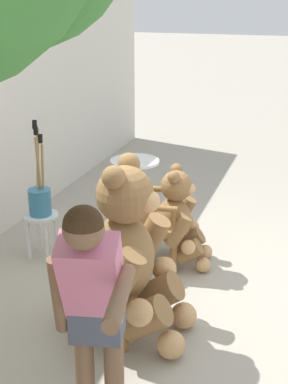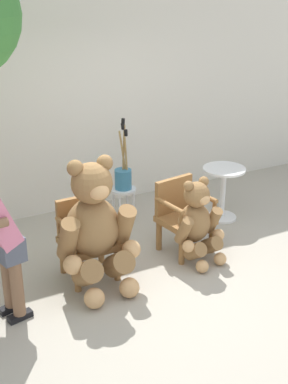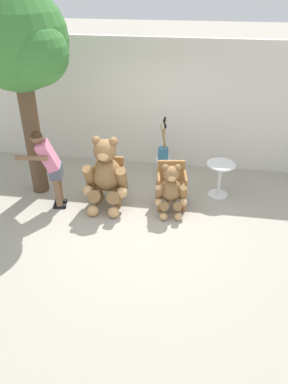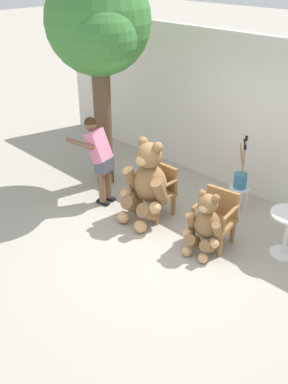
{
  "view_description": "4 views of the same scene",
  "coord_description": "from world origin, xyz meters",
  "px_view_note": "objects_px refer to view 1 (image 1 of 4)",
  "views": [
    {
      "loc": [
        -3.92,
        -0.88,
        2.51
      ],
      "look_at": [
        0.13,
        0.49,
        0.9
      ],
      "focal_mm": 50.0,
      "sensor_mm": 36.0,
      "label": 1
    },
    {
      "loc": [
        -2.43,
        -4.21,
        3.14
      ],
      "look_at": [
        -0.02,
        0.39,
        0.94
      ],
      "focal_mm": 50.0,
      "sensor_mm": 36.0,
      "label": 2
    },
    {
      "loc": [
        1.05,
        -5.59,
        4.0
      ],
      "look_at": [
        0.16,
        0.03,
        0.57
      ],
      "focal_mm": 35.0,
      "sensor_mm": 36.0,
      "label": 3
    },
    {
      "loc": [
        3.66,
        -4.01,
        3.93
      ],
      "look_at": [
        -0.4,
        0.06,
        0.71
      ],
      "focal_mm": 40.0,
      "sensor_mm": 36.0,
      "label": 4
    }
  ],
  "objects_px": {
    "teddy_bear_large": "(131,254)",
    "person_visitor": "(93,302)",
    "white_stool": "(42,224)",
    "round_side_table": "(135,183)",
    "teddy_bear_small": "(179,218)",
    "wooden_chair_right": "(149,217)",
    "brush_bucket": "(40,197)",
    "wooden_chair_left": "(100,276)"
  },
  "relations": [
    {
      "from": "white_stool",
      "to": "round_side_table",
      "type": "height_order",
      "value": "round_side_table"
    },
    {
      "from": "wooden_chair_right",
      "to": "person_visitor",
      "type": "xyz_separation_m",
      "value": [
        -2.22,
        -0.41,
        0.46
      ]
    },
    {
      "from": "brush_bucket",
      "to": "wooden_chair_left",
      "type": "bearing_deg",
      "value": -132.33
    },
    {
      "from": "person_visitor",
      "to": "brush_bucket",
      "type": "height_order",
      "value": "person_visitor"
    },
    {
      "from": "person_visitor",
      "to": "white_stool",
      "type": "height_order",
      "value": "person_visitor"
    },
    {
      "from": "wooden_chair_right",
      "to": "person_visitor",
      "type": "distance_m",
      "value": 2.3
    },
    {
      "from": "wooden_chair_left",
      "to": "person_visitor",
      "type": "relative_size",
      "value": 0.56
    },
    {
      "from": "teddy_bear_large",
      "to": "person_visitor",
      "type": "xyz_separation_m",
      "value": [
        -1.01,
        -0.15,
        0.22
      ]
    },
    {
      "from": "teddy_bear_large",
      "to": "person_visitor",
      "type": "height_order",
      "value": "person_visitor"
    },
    {
      "from": "person_visitor",
      "to": "white_stool",
      "type": "xyz_separation_m",
      "value": [
        1.94,
        1.43,
        -0.56
      ]
    },
    {
      "from": "wooden_chair_left",
      "to": "round_side_table",
      "type": "bearing_deg",
      "value": 12.53
    },
    {
      "from": "wooden_chair_left",
      "to": "teddy_bear_small",
      "type": "xyz_separation_m",
      "value": [
        1.23,
        -0.29,
        0.02
      ]
    },
    {
      "from": "person_visitor",
      "to": "round_side_table",
      "type": "xyz_separation_m",
      "value": [
        3.14,
        0.88,
        -0.47
      ]
    },
    {
      "from": "wooden_chair_right",
      "to": "wooden_chair_left",
      "type": "bearing_deg",
      "value": 179.97
    },
    {
      "from": "teddy_bear_small",
      "to": "round_side_table",
      "type": "height_order",
      "value": "teddy_bear_small"
    },
    {
      "from": "wooden_chair_right",
      "to": "teddy_bear_small",
      "type": "xyz_separation_m",
      "value": [
        0.02,
        -0.29,
        0.02
      ]
    },
    {
      "from": "person_visitor",
      "to": "teddy_bear_large",
      "type": "bearing_deg",
      "value": 8.43
    },
    {
      "from": "wooden_chair_right",
      "to": "white_stool",
      "type": "height_order",
      "value": "wooden_chair_right"
    },
    {
      "from": "person_visitor",
      "to": "brush_bucket",
      "type": "xyz_separation_m",
      "value": [
        1.94,
        1.43,
        -0.28
      ]
    },
    {
      "from": "white_stool",
      "to": "brush_bucket",
      "type": "distance_m",
      "value": 0.28
    },
    {
      "from": "wooden_chair_right",
      "to": "teddy_bear_large",
      "type": "distance_m",
      "value": 1.26
    },
    {
      "from": "wooden_chair_right",
      "to": "brush_bucket",
      "type": "height_order",
      "value": "brush_bucket"
    },
    {
      "from": "white_stool",
      "to": "wooden_chair_right",
      "type": "bearing_deg",
      "value": -74.84
    },
    {
      "from": "white_stool",
      "to": "brush_bucket",
      "type": "height_order",
      "value": "brush_bucket"
    },
    {
      "from": "wooden_chair_left",
      "to": "teddy_bear_small",
      "type": "distance_m",
      "value": 1.26
    },
    {
      "from": "teddy_bear_large",
      "to": "teddy_bear_small",
      "type": "bearing_deg",
      "value": -1.71
    },
    {
      "from": "person_visitor",
      "to": "round_side_table",
      "type": "bearing_deg",
      "value": 15.68
    },
    {
      "from": "wooden_chair_right",
      "to": "teddy_bear_large",
      "type": "height_order",
      "value": "teddy_bear_large"
    },
    {
      "from": "wooden_chair_left",
      "to": "person_visitor",
      "type": "bearing_deg",
      "value": -157.97
    },
    {
      "from": "wooden_chair_left",
      "to": "white_stool",
      "type": "height_order",
      "value": "wooden_chair_left"
    },
    {
      "from": "white_stool",
      "to": "brush_bucket",
      "type": "relative_size",
      "value": 0.49
    },
    {
      "from": "person_visitor",
      "to": "teddy_bear_small",
      "type": "bearing_deg",
      "value": 2.91
    },
    {
      "from": "teddy_bear_large",
      "to": "white_stool",
      "type": "xyz_separation_m",
      "value": [
        0.93,
        1.28,
        -0.34
      ]
    },
    {
      "from": "teddy_bear_large",
      "to": "brush_bucket",
      "type": "relative_size",
      "value": 1.51
    },
    {
      "from": "wooden_chair_right",
      "to": "brush_bucket",
      "type": "distance_m",
      "value": 1.08
    },
    {
      "from": "person_visitor",
      "to": "brush_bucket",
      "type": "relative_size",
      "value": 1.65
    },
    {
      "from": "round_side_table",
      "to": "person_visitor",
      "type": "bearing_deg",
      "value": -164.32
    },
    {
      "from": "wooden_chair_right",
      "to": "white_stool",
      "type": "xyz_separation_m",
      "value": [
        -0.28,
        1.03,
        -0.11
      ]
    },
    {
      "from": "wooden_chair_left",
      "to": "round_side_table",
      "type": "relative_size",
      "value": 1.19
    },
    {
      "from": "wooden_chair_right",
      "to": "white_stool",
      "type": "bearing_deg",
      "value": 105.16
    },
    {
      "from": "white_stool",
      "to": "round_side_table",
      "type": "relative_size",
      "value": 0.64
    },
    {
      "from": "round_side_table",
      "to": "teddy_bear_large",
      "type": "bearing_deg",
      "value": -161.02
    }
  ]
}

